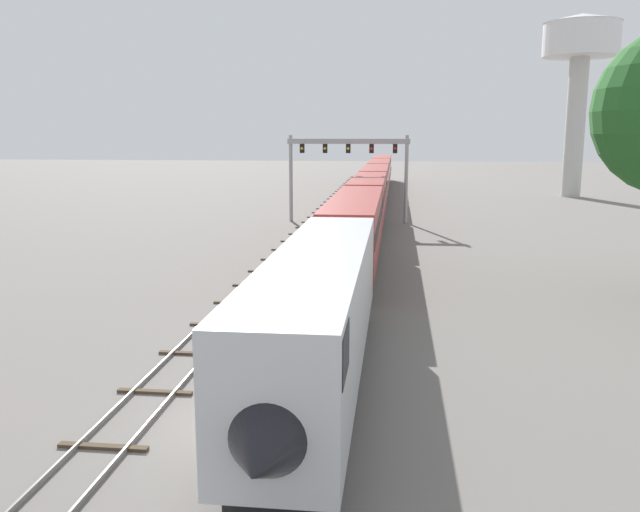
# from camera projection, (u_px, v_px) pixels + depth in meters

# --- Properties ---
(ground_plane) EXTENTS (400.00, 400.00, 0.00)m
(ground_plane) POSITION_uv_depth(u_px,v_px,m) (242.00, 424.00, 19.88)
(ground_plane) COLOR slate
(track_main) EXTENTS (2.60, 200.00, 0.16)m
(track_main) POSITION_uv_depth(u_px,v_px,m) (374.00, 207.00, 78.24)
(track_main) COLOR slate
(track_main) RESTS_ON ground
(track_near) EXTENTS (2.60, 160.00, 0.16)m
(track_near) POSITION_uv_depth(u_px,v_px,m) (306.00, 231.00, 59.33)
(track_near) COLOR slate
(track_near) RESTS_ON ground
(passenger_train) EXTENTS (3.04, 117.24, 4.80)m
(passenger_train) POSITION_uv_depth(u_px,v_px,m) (372.00, 192.00, 70.20)
(passenger_train) COLOR silver
(passenger_train) RESTS_ON ground
(signal_gantry) EXTENTS (12.10, 0.49, 8.60)m
(signal_gantry) POSITION_uv_depth(u_px,v_px,m) (348.00, 159.00, 64.65)
(signal_gantry) COLOR #999BA0
(signal_gantry) RESTS_ON ground
(water_tower) EXTENTS (10.26, 10.26, 24.73)m
(water_tower) POSITION_uv_depth(u_px,v_px,m) (580.00, 52.00, 89.03)
(water_tower) COLOR beige
(water_tower) RESTS_ON ground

